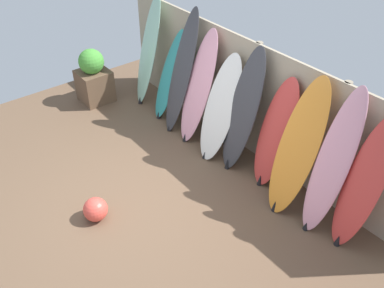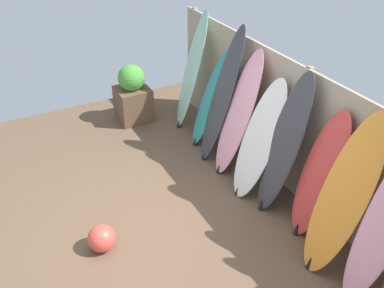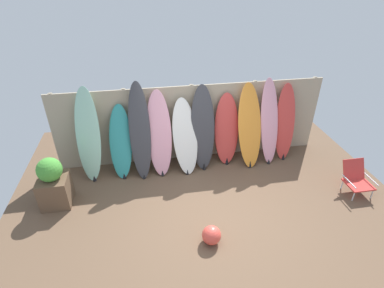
{
  "view_description": "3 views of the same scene",
  "coord_description": "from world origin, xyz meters",
  "px_view_note": "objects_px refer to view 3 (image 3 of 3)",
  "views": [
    {
      "loc": [
        3.76,
        -2.13,
        4.19
      ],
      "look_at": [
        0.42,
        0.52,
        1.0
      ],
      "focal_mm": 40.0,
      "sensor_mm": 36.0,
      "label": 1
    },
    {
      "loc": [
        3.52,
        -1.4,
        3.76
      ],
      "look_at": [
        -0.44,
        0.69,
        0.88
      ],
      "focal_mm": 40.0,
      "sensor_mm": 36.0,
      "label": 2
    },
    {
      "loc": [
        -1.04,
        -4.01,
        4.05
      ],
      "look_at": [
        -0.17,
        0.99,
        0.96
      ],
      "focal_mm": 28.0,
      "sensor_mm": 36.0,
      "label": 3
    }
  ],
  "objects_px": {
    "surfboard_white_4": "(185,137)",
    "surfboard_pink_8": "(269,122)",
    "planter_box": "(54,184)",
    "surfboard_orange_7": "(250,127)",
    "surfboard_red_6": "(226,130)",
    "surfboard_teal_1": "(121,142)",
    "surfboard_red_9": "(285,123)",
    "surfboard_charcoal_2": "(140,132)",
    "surfboard_seafoam_0": "(88,136)",
    "surfboard_pink_3": "(159,134)",
    "surfboard_charcoal_5": "(203,129)",
    "beach_chair": "(356,178)",
    "beach_ball": "(211,235)"
  },
  "relations": [
    {
      "from": "surfboard_white_4",
      "to": "surfboard_pink_8",
      "type": "distance_m",
      "value": 1.95
    },
    {
      "from": "surfboard_white_4",
      "to": "planter_box",
      "type": "xyz_separation_m",
      "value": [
        -2.64,
        -0.75,
        -0.32
      ]
    },
    {
      "from": "surfboard_orange_7",
      "to": "surfboard_pink_8",
      "type": "bearing_deg",
      "value": 7.33
    },
    {
      "from": "surfboard_red_6",
      "to": "surfboard_white_4",
      "type": "bearing_deg",
      "value": -171.41
    },
    {
      "from": "surfboard_teal_1",
      "to": "surfboard_red_9",
      "type": "height_order",
      "value": "surfboard_red_9"
    },
    {
      "from": "surfboard_charcoal_2",
      "to": "surfboard_white_4",
      "type": "xyz_separation_m",
      "value": [
        0.95,
        -0.01,
        -0.21
      ]
    },
    {
      "from": "surfboard_white_4",
      "to": "surfboard_red_9",
      "type": "xyz_separation_m",
      "value": [
        2.35,
        0.11,
        0.08
      ]
    },
    {
      "from": "surfboard_white_4",
      "to": "surfboard_charcoal_2",
      "type": "bearing_deg",
      "value": 179.56
    },
    {
      "from": "surfboard_orange_7",
      "to": "planter_box",
      "type": "height_order",
      "value": "surfboard_orange_7"
    },
    {
      "from": "surfboard_seafoam_0",
      "to": "surfboard_pink_3",
      "type": "height_order",
      "value": "surfboard_seafoam_0"
    },
    {
      "from": "surfboard_white_4",
      "to": "surfboard_charcoal_5",
      "type": "bearing_deg",
      "value": 9.83
    },
    {
      "from": "surfboard_pink_8",
      "to": "planter_box",
      "type": "relative_size",
      "value": 1.88
    },
    {
      "from": "surfboard_pink_8",
      "to": "planter_box",
      "type": "bearing_deg",
      "value": -169.86
    },
    {
      "from": "surfboard_seafoam_0",
      "to": "surfboard_teal_1",
      "type": "height_order",
      "value": "surfboard_seafoam_0"
    },
    {
      "from": "surfboard_red_9",
      "to": "beach_chair",
      "type": "xyz_separation_m",
      "value": [
        0.94,
        -1.51,
        -0.55
      ]
    },
    {
      "from": "planter_box",
      "to": "beach_ball",
      "type": "xyz_separation_m",
      "value": [
        2.74,
        -1.47,
        -0.31
      ]
    },
    {
      "from": "planter_box",
      "to": "surfboard_charcoal_5",
      "type": "bearing_deg",
      "value": 15.05
    },
    {
      "from": "surfboard_red_6",
      "to": "planter_box",
      "type": "height_order",
      "value": "surfboard_red_6"
    },
    {
      "from": "surfboard_charcoal_2",
      "to": "beach_ball",
      "type": "relative_size",
      "value": 6.28
    },
    {
      "from": "surfboard_white_4",
      "to": "beach_ball",
      "type": "relative_size",
      "value": 4.97
    },
    {
      "from": "surfboard_white_4",
      "to": "surfboard_red_9",
      "type": "distance_m",
      "value": 2.36
    },
    {
      "from": "surfboard_red_6",
      "to": "beach_chair",
      "type": "bearing_deg",
      "value": -33.75
    },
    {
      "from": "surfboard_seafoam_0",
      "to": "surfboard_charcoal_5",
      "type": "height_order",
      "value": "surfboard_seafoam_0"
    },
    {
      "from": "surfboard_charcoal_2",
      "to": "beach_chair",
      "type": "relative_size",
      "value": 3.21
    },
    {
      "from": "surfboard_red_6",
      "to": "surfboard_red_9",
      "type": "height_order",
      "value": "surfboard_red_9"
    },
    {
      "from": "surfboard_teal_1",
      "to": "surfboard_charcoal_2",
      "type": "xyz_separation_m",
      "value": [
        0.43,
        -0.06,
        0.24
      ]
    },
    {
      "from": "surfboard_white_4",
      "to": "beach_chair",
      "type": "relative_size",
      "value": 2.54
    },
    {
      "from": "surfboard_charcoal_5",
      "to": "beach_chair",
      "type": "relative_size",
      "value": 2.96
    },
    {
      "from": "surfboard_charcoal_2",
      "to": "surfboard_red_6",
      "type": "distance_m",
      "value": 1.94
    },
    {
      "from": "surfboard_white_4",
      "to": "surfboard_orange_7",
      "type": "height_order",
      "value": "surfboard_orange_7"
    },
    {
      "from": "surfboard_charcoal_2",
      "to": "surfboard_pink_3",
      "type": "xyz_separation_m",
      "value": [
        0.4,
        0.02,
        -0.11
      ]
    },
    {
      "from": "surfboard_teal_1",
      "to": "surfboard_charcoal_5",
      "type": "xyz_separation_m",
      "value": [
        1.79,
        -0.0,
        0.17
      ]
    },
    {
      "from": "surfboard_red_9",
      "to": "surfboard_charcoal_2",
      "type": "bearing_deg",
      "value": -178.27
    },
    {
      "from": "surfboard_seafoam_0",
      "to": "surfboard_orange_7",
      "type": "distance_m",
      "value": 3.48
    },
    {
      "from": "surfboard_red_6",
      "to": "surfboard_orange_7",
      "type": "relative_size",
      "value": 0.88
    },
    {
      "from": "beach_ball",
      "to": "surfboard_orange_7",
      "type": "bearing_deg",
      "value": 58.49
    },
    {
      "from": "surfboard_seafoam_0",
      "to": "surfboard_pink_8",
      "type": "distance_m",
      "value": 3.96
    },
    {
      "from": "surfboard_charcoal_5",
      "to": "planter_box",
      "type": "bearing_deg",
      "value": -164.95
    },
    {
      "from": "surfboard_orange_7",
      "to": "surfboard_red_9",
      "type": "xyz_separation_m",
      "value": [
        0.89,
        0.1,
        -0.03
      ]
    },
    {
      "from": "surfboard_white_4",
      "to": "surfboard_orange_7",
      "type": "distance_m",
      "value": 1.46
    },
    {
      "from": "surfboard_charcoal_2",
      "to": "surfboard_pink_8",
      "type": "height_order",
      "value": "surfboard_charcoal_2"
    },
    {
      "from": "surfboard_red_6",
      "to": "surfboard_orange_7",
      "type": "xyz_separation_m",
      "value": [
        0.49,
        -0.14,
        0.1
      ]
    },
    {
      "from": "surfboard_pink_3",
      "to": "surfboard_pink_8",
      "type": "relative_size",
      "value": 0.95
    },
    {
      "from": "surfboard_teal_1",
      "to": "beach_ball",
      "type": "distance_m",
      "value": 2.79
    },
    {
      "from": "surfboard_pink_3",
      "to": "surfboard_red_9",
      "type": "bearing_deg",
      "value": 1.52
    },
    {
      "from": "surfboard_white_4",
      "to": "surfboard_pink_8",
      "type": "height_order",
      "value": "surfboard_pink_8"
    },
    {
      "from": "surfboard_teal_1",
      "to": "planter_box",
      "type": "bearing_deg",
      "value": -146.92
    },
    {
      "from": "surfboard_seafoam_0",
      "to": "beach_chair",
      "type": "height_order",
      "value": "surfboard_seafoam_0"
    },
    {
      "from": "surfboard_charcoal_5",
      "to": "surfboard_charcoal_2",
      "type": "bearing_deg",
      "value": -177.36
    },
    {
      "from": "surfboard_seafoam_0",
      "to": "surfboard_teal_1",
      "type": "bearing_deg",
      "value": -0.19
    }
  ]
}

